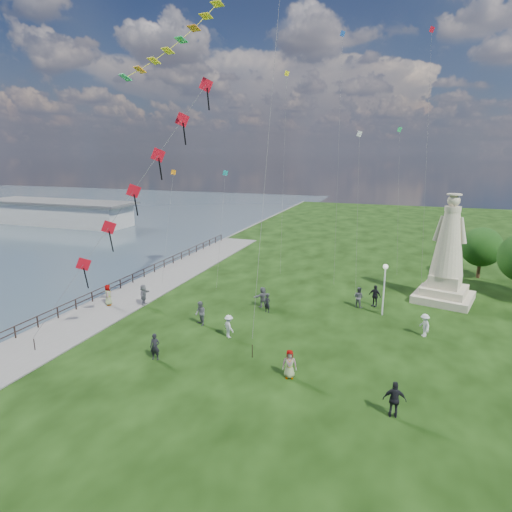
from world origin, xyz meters
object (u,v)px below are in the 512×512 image
at_px(lamppost, 385,279).
at_px(person_5, 144,296).
at_px(person_3, 395,400).
at_px(person_9, 375,296).
at_px(pier_pavilion, 59,212).
at_px(person_10, 108,296).
at_px(person_2, 229,326).
at_px(person_1, 200,313).
at_px(person_6, 267,303).
at_px(person_11, 263,297).
at_px(person_0, 155,347).
at_px(person_7, 359,297).
at_px(person_8, 425,325).
at_px(person_4, 290,364).
at_px(statue, 447,262).

relative_size(lamppost, person_5, 2.38).
bearing_deg(person_3, lamppost, -91.51).
bearing_deg(person_9, lamppost, -40.81).
relative_size(pier_pavilion, person_10, 16.51).
relative_size(person_3, person_5, 1.07).
xyz_separation_m(person_2, person_10, (-12.28, 2.45, 0.07)).
xyz_separation_m(person_1, person_6, (4.01, 4.25, -0.18)).
height_order(person_1, person_11, person_1).
bearing_deg(person_0, person_3, -16.41).
height_order(person_3, person_7, person_3).
height_order(pier_pavilion, person_7, pier_pavilion).
relative_size(person_1, person_10, 1.04).
height_order(person_6, person_8, person_8).
bearing_deg(person_7, pier_pavilion, -0.05).
bearing_deg(person_6, lamppost, 29.73).
relative_size(person_5, person_8, 1.06).
bearing_deg(lamppost, pier_pavilion, 154.55).
xyz_separation_m(person_7, person_11, (-7.74, -2.66, -0.00)).
bearing_deg(person_1, person_9, 77.16).
distance_m(person_1, person_7, 13.60).
height_order(person_2, person_4, person_4).
distance_m(person_0, person_5, 10.38).
distance_m(person_0, person_4, 8.72).
bearing_deg(person_1, person_2, 17.75).
bearing_deg(person_9, person_5, -133.81).
relative_size(person_1, person_7, 1.06).
bearing_deg(person_11, person_3, 79.61).
distance_m(person_3, person_9, 16.12).
relative_size(person_6, person_11, 0.86).
height_order(person_8, person_11, person_11).
relative_size(person_0, person_8, 1.03).
distance_m(person_3, person_5, 23.03).
distance_m(statue, person_3, 20.00).
relative_size(lamppost, person_9, 2.27).
distance_m(person_4, person_8, 11.69).
xyz_separation_m(person_6, person_8, (12.12, -0.76, 0.08)).
height_order(person_5, person_11, person_5).
bearing_deg(person_2, person_9, -94.82).
height_order(person_1, person_2, person_1).
xyz_separation_m(person_5, person_7, (17.53, 5.77, -0.01)).
bearing_deg(person_8, person_3, -37.47).
xyz_separation_m(lamppost, person_7, (-2.06, 1.25, -2.21)).
height_order(person_0, person_1, person_1).
bearing_deg(person_6, person_3, -33.79).
bearing_deg(person_8, person_10, -113.18).
bearing_deg(person_7, person_4, 104.51).
bearing_deg(person_0, pier_pavilion, 127.25).
distance_m(person_5, person_9, 19.90).
distance_m(person_2, person_5, 10.10).
relative_size(person_2, person_8, 0.99).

